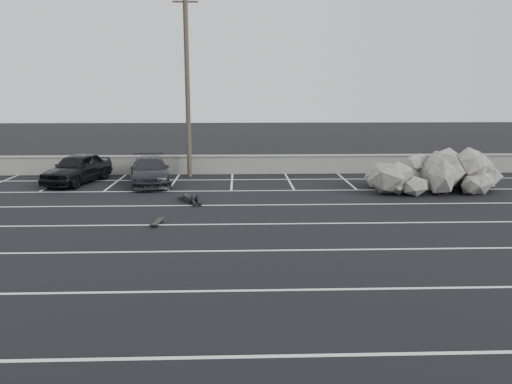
{
  "coord_description": "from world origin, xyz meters",
  "views": [
    {
      "loc": [
        1.38,
        -14.12,
        4.66
      ],
      "look_at": [
        1.99,
        3.81,
        1.0
      ],
      "focal_mm": 35.0,
      "sensor_mm": 36.0,
      "label": 1
    }
  ],
  "objects_px": {
    "utility_pole": "(187,84)",
    "car_right": "(150,171)",
    "car_left": "(77,168)",
    "skateboard": "(157,222)",
    "person": "(189,196)",
    "riprap_pile": "(436,177)",
    "trash_bin": "(429,167)"
  },
  "relations": [
    {
      "from": "utility_pole",
      "to": "car_right",
      "type": "bearing_deg",
      "value": -127.49
    },
    {
      "from": "car_left",
      "to": "skateboard",
      "type": "height_order",
      "value": "car_left"
    },
    {
      "from": "car_right",
      "to": "utility_pole",
      "type": "xyz_separation_m",
      "value": [
        1.76,
        2.29,
        4.29
      ]
    },
    {
      "from": "car_left",
      "to": "person",
      "type": "xyz_separation_m",
      "value": [
        6.11,
        -4.44,
        -0.54
      ]
    },
    {
      "from": "riprap_pile",
      "to": "skateboard",
      "type": "xyz_separation_m",
      "value": [
        -12.18,
        -5.65,
        -0.57
      ]
    },
    {
      "from": "riprap_pile",
      "to": "person",
      "type": "xyz_separation_m",
      "value": [
        -11.4,
        -1.85,
        -0.43
      ]
    },
    {
      "from": "utility_pole",
      "to": "trash_bin",
      "type": "xyz_separation_m",
      "value": [
        13.18,
        -0.48,
        -4.45
      ]
    },
    {
      "from": "utility_pole",
      "to": "trash_bin",
      "type": "relative_size",
      "value": 9.53
    },
    {
      "from": "person",
      "to": "skateboard",
      "type": "height_order",
      "value": "person"
    },
    {
      "from": "car_left",
      "to": "trash_bin",
      "type": "relative_size",
      "value": 4.34
    },
    {
      "from": "riprap_pile",
      "to": "skateboard",
      "type": "distance_m",
      "value": 13.44
    },
    {
      "from": "utility_pole",
      "to": "person",
      "type": "bearing_deg",
      "value": -84.67
    },
    {
      "from": "car_right",
      "to": "skateboard",
      "type": "height_order",
      "value": "car_right"
    },
    {
      "from": "riprap_pile",
      "to": "person",
      "type": "relative_size",
      "value": 2.77
    },
    {
      "from": "car_left",
      "to": "riprap_pile",
      "type": "distance_m",
      "value": 17.7
    },
    {
      "from": "car_right",
      "to": "car_left",
      "type": "bearing_deg",
      "value": 162.32
    },
    {
      "from": "person",
      "to": "riprap_pile",
      "type": "bearing_deg",
      "value": -13.35
    },
    {
      "from": "utility_pole",
      "to": "trash_bin",
      "type": "bearing_deg",
      "value": -2.1
    },
    {
      "from": "trash_bin",
      "to": "skateboard",
      "type": "relative_size",
      "value": 1.17
    },
    {
      "from": "car_left",
      "to": "car_right",
      "type": "relative_size",
      "value": 0.95
    },
    {
      "from": "car_left",
      "to": "skateboard",
      "type": "relative_size",
      "value": 5.06
    },
    {
      "from": "car_right",
      "to": "riprap_pile",
      "type": "distance_m",
      "value": 13.93
    },
    {
      "from": "car_left",
      "to": "person",
      "type": "height_order",
      "value": "car_left"
    },
    {
      "from": "person",
      "to": "car_right",
      "type": "bearing_deg",
      "value": 97.61
    },
    {
      "from": "car_right",
      "to": "trash_bin",
      "type": "distance_m",
      "value": 15.05
    },
    {
      "from": "car_right",
      "to": "person",
      "type": "xyz_separation_m",
      "value": [
        2.35,
        -4.04,
        -0.46
      ]
    },
    {
      "from": "car_right",
      "to": "riprap_pile",
      "type": "xyz_separation_m",
      "value": [
        13.75,
        -2.19,
        -0.03
      ]
    },
    {
      "from": "utility_pole",
      "to": "riprap_pile",
      "type": "relative_size",
      "value": 1.47
    },
    {
      "from": "car_left",
      "to": "utility_pole",
      "type": "xyz_separation_m",
      "value": [
        5.52,
        1.9,
        4.21
      ]
    },
    {
      "from": "riprap_pile",
      "to": "car_left",
      "type": "bearing_deg",
      "value": 171.59
    },
    {
      "from": "car_right",
      "to": "skateboard",
      "type": "relative_size",
      "value": 5.33
    },
    {
      "from": "trash_bin",
      "to": "riprap_pile",
      "type": "xyz_separation_m",
      "value": [
        -1.18,
        -4.01,
        0.13
      ]
    }
  ]
}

